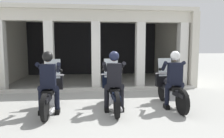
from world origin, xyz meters
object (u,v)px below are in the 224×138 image
object	(u,v)px
motorcycle_center	(113,90)
motorcycle_right	(170,89)
police_officer_left	(48,77)
police_officer_right	(174,75)
motorcycle_left	(51,92)
police_officer_center	(114,76)

from	to	relation	value
motorcycle_center	motorcycle_right	size ratio (longest dim) A/B	1.00
police_officer_left	motorcycle_right	bearing A→B (deg)	8.77
police_officer_right	motorcycle_left	bearing A→B (deg)	176.47
police_officer_left	police_officer_center	size ratio (longest dim) A/B	1.00
motorcycle_left	police_officer_left	distance (m)	0.52
police_officer_center	police_officer_left	bearing A→B (deg)	-174.51
motorcycle_center	police_officer_center	size ratio (longest dim) A/B	1.29
police_officer_left	police_officer_right	world-z (taller)	same
motorcycle_left	police_officer_right	distance (m)	3.34
motorcycle_center	police_officer_center	distance (m)	0.52
police_officer_left	motorcycle_center	world-z (taller)	police_officer_left
motorcycle_left	police_officer_center	bearing A→B (deg)	-6.19
motorcycle_left	motorcycle_right	bearing A→B (deg)	3.89
police_officer_left	motorcycle_center	bearing A→B (deg)	13.24
police_officer_center	police_officer_right	distance (m)	1.66
police_officer_center	motorcycle_left	bearing A→B (deg)	175.74
motorcycle_left	police_officer_right	size ratio (longest dim) A/B	1.29
police_officer_center	police_officer_right	xyz separation A→B (m)	(1.66, 0.05, -0.00)
police_officer_left	police_officer_right	bearing A→B (deg)	3.89
police_officer_left	police_officer_right	size ratio (longest dim) A/B	1.00
police_officer_left	motorcycle_right	world-z (taller)	police_officer_left
motorcycle_left	motorcycle_right	world-z (taller)	same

